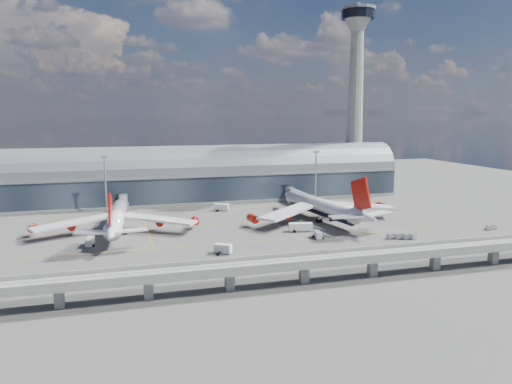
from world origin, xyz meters
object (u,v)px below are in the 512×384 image
object	(u,v)px
service_truck_1	(223,249)
cargo_train_2	(491,227)
airliner_left	(116,219)
cargo_train_1	(402,236)
service_truck_2	(301,227)
service_truck_5	(221,207)
floodlight_mast_left	(105,183)
service_truck_4	(346,206)
airliner_right	(323,207)
service_truck_3	(318,235)
control_tower	(355,99)
service_truck_0	(90,242)
cargo_train_0	(315,260)
floodlight_mast_right	(316,175)

from	to	relation	value
service_truck_1	cargo_train_2	world-z (taller)	service_truck_1
airliner_left	cargo_train_1	size ratio (longest dim) A/B	6.08
service_truck_2	service_truck_5	world-z (taller)	service_truck_2
floodlight_mast_left	service_truck_4	size ratio (longest dim) A/B	4.67
airliner_left	service_truck_1	size ratio (longest dim) A/B	11.08
airliner_right	cargo_train_2	bearing A→B (deg)	-39.06
airliner_left	service_truck_3	xyz separation A→B (m)	(68.67, -26.96, -4.31)
control_tower	service_truck_0	size ratio (longest dim) A/B	15.68
cargo_train_1	airliner_right	bearing A→B (deg)	1.48
service_truck_0	service_truck_4	world-z (taller)	service_truck_4
floodlight_mast_left	service_truck_0	distance (m)	56.79
airliner_right	service_truck_0	xyz separation A→B (m)	(-91.21, -14.29, -4.28)
airliner_right	service_truck_1	bearing A→B (deg)	-152.55
control_tower	service_truck_4	bearing A→B (deg)	-120.16
service_truck_5	cargo_train_0	xyz separation A→B (m)	(9.55, -86.46, -0.77)
service_truck_1	service_truck_4	bearing A→B (deg)	-17.86
service_truck_5	cargo_train_2	distance (m)	112.09
service_truck_1	service_truck_0	bearing A→B (deg)	95.42
service_truck_4	cargo_train_0	xyz separation A→B (m)	(-46.67, -73.66, -0.69)
airliner_left	cargo_train_2	xyz separation A→B (m)	(137.63, -33.19, -4.73)
floodlight_mast_right	service_truck_5	world-z (taller)	floodlight_mast_right
service_truck_1	cargo_train_2	bearing A→B (deg)	-54.30
floodlight_mast_right	service_truck_2	bearing A→B (deg)	-118.01
service_truck_0	cargo_train_0	distance (m)	76.10
floodlight_mast_left	service_truck_4	distance (m)	109.14
service_truck_2	airliner_left	bearing A→B (deg)	86.36
control_tower	service_truck_0	bearing A→B (deg)	-149.32
control_tower	floodlight_mast_left	distance (m)	143.01
service_truck_3	airliner_left	bearing A→B (deg)	169.93
floodlight_mast_left	service_truck_4	xyz separation A→B (m)	(106.36, -21.28, -12.08)
service_truck_1	cargo_train_1	distance (m)	64.69
service_truck_2	cargo_train_2	distance (m)	73.24
floodlight_mast_left	service_truck_1	size ratio (longest dim) A/B	4.42
cargo_train_0	service_truck_2	bearing A→B (deg)	-4.28
control_tower	service_truck_3	size ratio (longest dim) A/B	18.69
service_truck_2	cargo_train_0	world-z (taller)	service_truck_2
floodlight_mast_right	airliner_left	distance (m)	104.87
service_truck_4	cargo_train_0	size ratio (longest dim) A/B	0.55
cargo_train_1	cargo_train_2	world-z (taller)	cargo_train_1
airliner_right	airliner_left	bearing A→B (deg)	171.43
floodlight_mast_left	service_truck_2	world-z (taller)	floodlight_mast_left
service_truck_3	service_truck_5	xyz separation A→B (m)	(-22.16, 59.05, 0.35)
floodlight_mast_right	service_truck_1	world-z (taller)	floodlight_mast_right
service_truck_0	service_truck_4	bearing A→B (deg)	25.77
service_truck_0	floodlight_mast_right	bearing A→B (deg)	36.54
airliner_left	service_truck_5	size ratio (longest dim) A/B	9.10
service_truck_2	service_truck_4	distance (m)	50.12
floodlight_mast_right	cargo_train_0	xyz separation A→B (m)	(-40.31, -94.94, -12.77)
control_tower	service_truck_2	bearing A→B (deg)	-127.64
service_truck_0	airliner_left	bearing A→B (deg)	67.71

